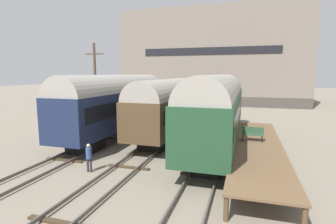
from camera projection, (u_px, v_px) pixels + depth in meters
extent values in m
plane|color=slate|center=(147.00, 153.00, 18.18)|extent=(200.00, 200.00, 0.00)
cube|color=#4C4742|center=(83.00, 145.00, 19.62)|extent=(0.08, 60.00, 0.16)
cube|color=#4C4742|center=(100.00, 147.00, 19.21)|extent=(0.08, 60.00, 0.16)
cube|color=#3D2D1E|center=(65.00, 160.00, 16.59)|extent=(2.60, 0.24, 0.10)
cube|color=#3D2D1E|center=(111.00, 138.00, 22.28)|extent=(2.60, 0.24, 0.10)
cube|color=#3D2D1E|center=(139.00, 125.00, 27.96)|extent=(2.60, 0.24, 0.10)
cube|color=#3D2D1E|center=(157.00, 116.00, 33.65)|extent=(2.60, 0.24, 0.10)
cube|color=#3D2D1E|center=(170.00, 110.00, 39.33)|extent=(2.60, 0.24, 0.10)
cube|color=#3D2D1E|center=(180.00, 106.00, 45.02)|extent=(2.60, 0.24, 0.10)
cube|color=#4C4742|center=(138.00, 150.00, 18.36)|extent=(0.08, 60.00, 0.16)
cube|color=#4C4742|center=(157.00, 152.00, 17.95)|extent=(0.08, 60.00, 0.16)
cube|color=#3D2D1E|center=(58.00, 222.00, 9.64)|extent=(2.60, 0.24, 0.10)
cube|color=#3D2D1E|center=(128.00, 167.00, 15.33)|extent=(2.60, 0.24, 0.10)
cube|color=#3D2D1E|center=(161.00, 142.00, 21.01)|extent=(2.60, 0.24, 0.10)
cube|color=#3D2D1E|center=(179.00, 127.00, 26.70)|extent=(2.60, 0.24, 0.10)
cube|color=#3D2D1E|center=(191.00, 118.00, 32.38)|extent=(2.60, 0.24, 0.10)
cube|color=#3D2D1E|center=(200.00, 111.00, 38.07)|extent=(2.60, 0.24, 0.10)
cube|color=#3D2D1E|center=(206.00, 107.00, 43.75)|extent=(2.60, 0.24, 0.10)
cube|color=#4C4742|center=(200.00, 156.00, 17.09)|extent=(0.08, 60.00, 0.16)
cube|color=#4C4742|center=(223.00, 158.00, 16.68)|extent=(0.08, 60.00, 0.16)
cube|color=#3D2D1E|center=(204.00, 176.00, 14.06)|extent=(2.60, 0.24, 0.10)
cube|color=#3D2D1E|center=(216.00, 146.00, 19.75)|extent=(2.60, 0.24, 0.10)
cube|color=#3D2D1E|center=(223.00, 130.00, 25.43)|extent=(2.60, 0.24, 0.10)
cube|color=#3D2D1E|center=(228.00, 120.00, 31.12)|extent=(2.60, 0.24, 0.10)
cube|color=#3D2D1E|center=(231.00, 113.00, 36.80)|extent=(2.60, 0.24, 0.10)
cube|color=#3D2D1E|center=(233.00, 108.00, 42.49)|extent=(2.60, 0.24, 0.10)
cube|color=black|center=(224.00, 125.00, 25.46)|extent=(1.80, 2.40, 1.00)
cube|color=black|center=(207.00, 162.00, 14.86)|extent=(1.80, 2.40, 1.00)
cube|color=#1E4228|center=(218.00, 113.00, 19.87)|extent=(3.02, 17.21, 2.98)
cube|color=black|center=(218.00, 109.00, 19.82)|extent=(3.06, 15.84, 1.07)
cylinder|color=gray|center=(219.00, 94.00, 19.65)|extent=(2.87, 16.87, 2.87)
cube|color=black|center=(187.00, 118.00, 30.05)|extent=(1.80, 2.40, 1.00)
cube|color=black|center=(154.00, 141.00, 19.51)|extent=(1.80, 2.40, 1.00)
cube|color=#4C3823|center=(174.00, 108.00, 24.52)|extent=(2.93, 17.12, 2.65)
cube|color=black|center=(174.00, 104.00, 24.47)|extent=(2.97, 15.75, 0.96)
cylinder|color=gray|center=(174.00, 94.00, 24.32)|extent=(2.78, 16.78, 2.78)
cube|color=black|center=(142.00, 120.00, 28.61)|extent=(1.80, 2.40, 1.00)
cube|color=black|center=(86.00, 144.00, 18.78)|extent=(1.80, 2.40, 1.00)
cube|color=#192342|center=(119.00, 107.00, 23.41)|extent=(2.96, 15.96, 2.99)
cube|color=black|center=(119.00, 103.00, 23.35)|extent=(3.00, 14.68, 1.07)
cylinder|color=gray|center=(119.00, 91.00, 23.19)|extent=(2.81, 15.64, 2.81)
cube|color=brown|center=(257.00, 145.00, 16.38)|extent=(2.95, 15.26, 0.10)
cylinder|color=brown|center=(226.00, 209.00, 9.75)|extent=(0.20, 0.20, 0.99)
cylinder|color=brown|center=(305.00, 220.00, 9.00)|extent=(0.20, 0.20, 0.99)
cylinder|color=brown|center=(239.00, 129.00, 23.93)|extent=(0.20, 0.20, 0.99)
cylinder|color=brown|center=(270.00, 131.00, 23.17)|extent=(0.20, 0.20, 0.99)
cylinder|color=brown|center=(235.00, 152.00, 16.84)|extent=(0.20, 0.20, 0.99)
cylinder|color=brown|center=(280.00, 156.00, 16.08)|extent=(0.20, 0.20, 0.99)
cube|color=#2D4C33|center=(252.00, 135.00, 17.17)|extent=(1.40, 0.40, 0.06)
cube|color=#2D4C33|center=(253.00, 130.00, 17.29)|extent=(1.40, 0.06, 0.45)
cube|color=black|center=(243.00, 137.00, 17.37)|extent=(0.06, 0.40, 0.40)
cube|color=black|center=(262.00, 139.00, 17.03)|extent=(0.06, 0.40, 0.40)
cylinder|color=#282833|center=(88.00, 165.00, 14.71)|extent=(0.12, 0.12, 0.77)
cylinder|color=#282833|center=(91.00, 165.00, 14.66)|extent=(0.12, 0.12, 0.77)
cylinder|color=navy|center=(89.00, 153.00, 14.58)|extent=(0.32, 0.32, 0.64)
sphere|color=tan|center=(88.00, 146.00, 14.52)|extent=(0.21, 0.21, 0.21)
cylinder|color=#473828|center=(96.00, 88.00, 24.64)|extent=(0.24, 0.24, 8.29)
cube|color=#473828|center=(94.00, 54.00, 24.18)|extent=(1.80, 0.12, 0.12)
cube|color=#46403A|center=(213.00, 98.00, 51.38)|extent=(32.49, 13.57, 1.68)
cube|color=slate|center=(214.00, 54.00, 50.16)|extent=(32.49, 13.57, 15.15)
cube|color=black|center=(209.00, 51.00, 43.69)|extent=(22.75, 0.10, 1.20)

